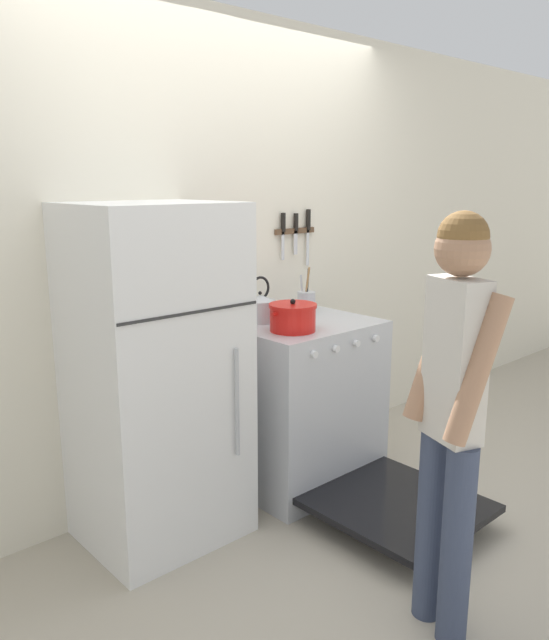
# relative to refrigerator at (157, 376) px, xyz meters

# --- Properties ---
(ground_plane) EXTENTS (14.00, 14.00, 0.00)m
(ground_plane) POSITION_rel_refrigerator_xyz_m (0.58, 0.30, -0.79)
(ground_plane) COLOR #B2A893
(wall_back) EXTENTS (10.00, 0.06, 2.55)m
(wall_back) POSITION_rel_refrigerator_xyz_m (0.58, 0.33, 0.48)
(wall_back) COLOR silver
(wall_back) RESTS_ON ground_plane
(refrigerator) EXTENTS (0.71, 0.63, 1.58)m
(refrigerator) POSITION_rel_refrigerator_xyz_m (0.00, 0.00, 0.00)
(refrigerator) COLOR white
(refrigerator) RESTS_ON ground_plane
(stove_range) EXTENTS (0.78, 1.42, 0.93)m
(stove_range) POSITION_rel_refrigerator_xyz_m (0.88, -0.07, -0.33)
(stove_range) COLOR silver
(stove_range) RESTS_ON ground_plane
(dutch_oven_pot) EXTENTS (0.29, 0.25, 0.17)m
(dutch_oven_pot) POSITION_rel_refrigerator_xyz_m (0.71, -0.17, 0.20)
(dutch_oven_pot) COLOR red
(dutch_oven_pot) RESTS_ON stove_range
(tea_kettle) EXTENTS (0.21, 0.17, 0.25)m
(tea_kettle) POSITION_rel_refrigerator_xyz_m (0.72, 0.10, 0.21)
(tea_kettle) COLOR silver
(tea_kettle) RESTS_ON stove_range
(utensil_jar) EXTENTS (0.10, 0.10, 0.27)m
(utensil_jar) POSITION_rel_refrigerator_xyz_m (1.08, 0.11, 0.20)
(utensil_jar) COLOR #B7BABF
(utensil_jar) RESTS_ON stove_range
(person) EXTENTS (0.33, 0.38, 1.58)m
(person) POSITION_rel_refrigerator_xyz_m (0.43, -1.28, 0.11)
(person) COLOR #38425B
(person) RESTS_ON ground_plane
(wall_knife_strip) EXTENTS (0.31, 0.03, 0.34)m
(wall_knife_strip) POSITION_rel_refrigerator_xyz_m (1.16, 0.28, 0.60)
(wall_knife_strip) COLOR brown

